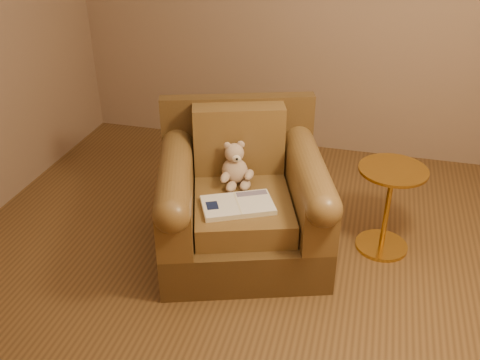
# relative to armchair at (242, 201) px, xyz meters

# --- Properties ---
(floor) EXTENTS (4.00, 4.00, 0.00)m
(floor) POSITION_rel_armchair_xyz_m (0.14, -0.37, -0.35)
(floor) COLOR brown
(floor) RESTS_ON ground
(armchair) EXTENTS (1.27, 1.24, 0.91)m
(armchair) POSITION_rel_armchair_xyz_m (0.00, 0.00, 0.00)
(armchair) COLOR #50381A
(armchair) RESTS_ON floor
(teddy_bear) EXTENTS (0.21, 0.24, 0.29)m
(teddy_bear) POSITION_rel_armchair_xyz_m (-0.06, 0.07, 0.19)
(teddy_bear) COLOR tan
(teddy_bear) RESTS_ON armchair
(guidebook) EXTENTS (0.49, 0.41, 0.03)m
(guidebook) POSITION_rel_armchair_xyz_m (0.03, -0.21, 0.10)
(guidebook) COLOR beige
(guidebook) RESTS_ON armchair
(side_table) EXTENTS (0.43, 0.43, 0.60)m
(side_table) POSITION_rel_armchair_xyz_m (0.91, 0.22, -0.03)
(side_table) COLOR gold
(side_table) RESTS_ON floor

